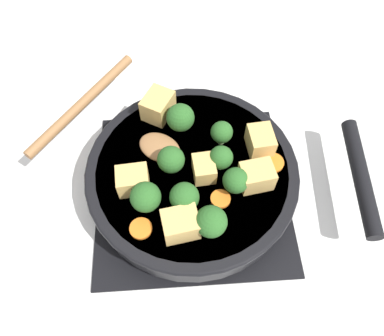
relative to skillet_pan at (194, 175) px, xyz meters
name	(u,v)px	position (x,y,z in m)	size (l,w,h in m)	color
ground_plane	(192,191)	(0.00, 0.00, -0.05)	(2.40, 2.40, 0.00)	silver
front_burner_grate	(192,188)	(0.00, 0.00, -0.04)	(0.31, 0.31, 0.03)	black
skillet_pan	(194,175)	(0.00, 0.00, 0.00)	(0.44, 0.32, 0.05)	black
wooden_spoon	(114,121)	(0.12, -0.09, 0.03)	(0.25, 0.24, 0.02)	olive
tofu_cube_center_large	(204,169)	(-0.01, 0.01, 0.04)	(0.04, 0.03, 0.03)	tan
tofu_cube_near_handle	(257,176)	(-0.09, 0.03, 0.04)	(0.05, 0.04, 0.04)	tan
tofu_cube_east_chunk	(133,180)	(0.09, 0.03, 0.04)	(0.04, 0.04, 0.04)	tan
tofu_cube_west_chunk	(158,106)	(0.05, -0.11, 0.04)	(0.05, 0.04, 0.04)	tan
tofu_cube_back_piece	(181,224)	(0.02, 0.10, 0.04)	(0.05, 0.04, 0.04)	tan
tofu_cube_front_piece	(260,141)	(-0.10, -0.03, 0.04)	(0.04, 0.04, 0.04)	tan
broccoli_floret_near_spoon	(236,181)	(-0.05, 0.04, 0.05)	(0.04, 0.04, 0.04)	#709956
broccoli_floret_center_top	(211,222)	(-0.02, 0.10, 0.05)	(0.04, 0.04, 0.05)	#709956
broccoli_floret_east_rim	(221,156)	(-0.04, 0.00, 0.05)	(0.03, 0.03, 0.04)	#709956
broccoli_floret_west_rim	(171,162)	(0.03, 0.00, 0.05)	(0.04, 0.04, 0.05)	#709956
broccoli_floret_north_edge	(180,118)	(0.02, -0.07, 0.05)	(0.04, 0.04, 0.05)	#709956
broccoli_floret_south_cluster	(222,132)	(-0.04, -0.05, 0.04)	(0.03, 0.03, 0.04)	#709956
broccoli_floret_mid_floret	(184,197)	(0.02, 0.06, 0.05)	(0.04, 0.04, 0.05)	#709956
broccoli_floret_small_inner	(146,197)	(0.07, 0.06, 0.05)	(0.04, 0.04, 0.05)	#709956
carrot_slice_orange_thin	(220,199)	(-0.03, 0.05, 0.02)	(0.03, 0.03, 0.01)	orange
carrot_slice_near_center	(141,229)	(0.08, 0.09, 0.02)	(0.03, 0.03, 0.01)	orange
carrot_slice_edge_slice	(272,161)	(-0.12, 0.00, 0.02)	(0.03, 0.03, 0.01)	orange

